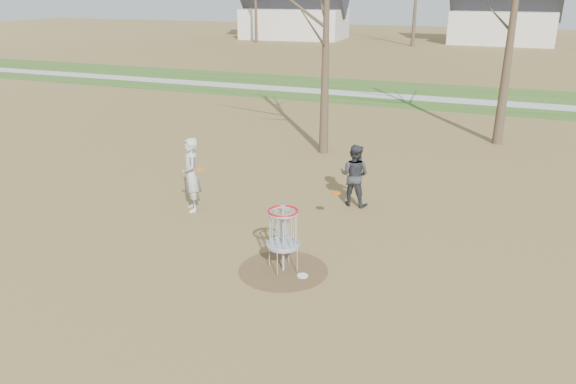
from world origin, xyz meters
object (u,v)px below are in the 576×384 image
(player_standing, at_px, (191,175))
(disc_golf_basket, at_px, (283,229))
(player_throwing, at_px, (354,175))
(disc_grounded, at_px, (303,276))

(player_standing, height_order, disc_golf_basket, player_standing)
(player_throwing, xyz_separation_m, disc_grounded, (0.14, -4.16, -0.79))
(disc_golf_basket, bearing_deg, player_standing, 147.30)
(player_throwing, bearing_deg, disc_golf_basket, 90.70)
(player_throwing, bearing_deg, disc_grounded, 96.98)
(player_standing, relative_size, disc_grounded, 8.55)
(disc_grounded, bearing_deg, player_standing, 149.39)
(player_standing, xyz_separation_m, player_throwing, (3.68, 1.89, -0.13))
(disc_grounded, xyz_separation_m, disc_golf_basket, (-0.45, 0.10, 0.89))
(player_standing, xyz_separation_m, disc_golf_basket, (3.38, -2.17, -0.03))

